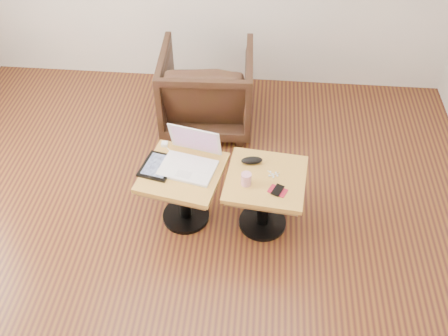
# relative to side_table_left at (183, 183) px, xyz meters

# --- Properties ---
(room_shell) EXTENTS (4.52, 4.52, 2.71)m
(room_shell) POSITION_rel_side_table_left_xyz_m (-0.00, -0.36, 0.99)
(room_shell) COLOR #3D1B15
(room_shell) RESTS_ON ground
(side_table_left) EXTENTS (0.62, 0.62, 0.48)m
(side_table_left) POSITION_rel_side_table_left_xyz_m (0.00, 0.00, 0.00)
(side_table_left) COLOR black
(side_table_left) RESTS_ON ground
(side_table_right) EXTENTS (0.58, 0.58, 0.48)m
(side_table_right) POSITION_rel_side_table_left_xyz_m (0.57, -0.01, 0.00)
(side_table_right) COLOR black
(side_table_right) RESTS_ON ground
(laptop) EXTENTS (0.43, 0.40, 0.26)m
(laptop) POSITION_rel_side_table_left_xyz_m (0.05, 0.07, 0.17)
(laptop) COLOR white
(laptop) RESTS_ON side_table_left
(tablet) EXTENTS (0.26, 0.30, 0.02)m
(tablet) POSITION_rel_side_table_left_xyz_m (-0.17, 0.02, 0.13)
(tablet) COLOR black
(tablet) RESTS_ON side_table_left
(charging_adapter) EXTENTS (0.04, 0.04, 0.03)m
(charging_adapter) POSITION_rel_side_table_left_xyz_m (-0.17, 0.25, 0.13)
(charging_adapter) COLOR white
(charging_adapter) RESTS_ON side_table_left
(glasses_case) EXTENTS (0.16, 0.09, 0.05)m
(glasses_case) POSITION_rel_side_table_left_xyz_m (0.47, 0.12, 0.14)
(glasses_case) COLOR black
(glasses_case) RESTS_ON side_table_right
(striped_cup) EXTENTS (0.09, 0.09, 0.09)m
(striped_cup) POSITION_rel_side_table_left_xyz_m (0.44, -0.09, 0.17)
(striped_cup) COLOR #CC426E
(striped_cup) RESTS_ON side_table_right
(earbuds_tangle) EXTENTS (0.08, 0.06, 0.02)m
(earbuds_tangle) POSITION_rel_side_table_left_xyz_m (0.62, 0.01, 0.13)
(earbuds_tangle) COLOR white
(earbuds_tangle) RESTS_ON side_table_right
(phone_on_sleeve) EXTENTS (0.14, 0.12, 0.01)m
(phone_on_sleeve) POSITION_rel_side_table_left_xyz_m (0.65, -0.14, 0.13)
(phone_on_sleeve) COLOR maroon
(phone_on_sleeve) RESTS_ON side_table_right
(armchair) EXTENTS (0.81, 0.83, 0.72)m
(armchair) POSITION_rel_side_table_left_xyz_m (0.03, 1.16, 0.00)
(armchair) COLOR #321C16
(armchair) RESTS_ON ground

